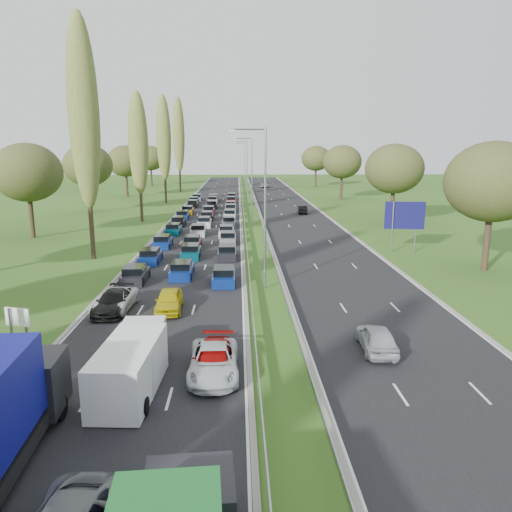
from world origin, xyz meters
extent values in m
plane|color=#315019|center=(4.50, 80.00, 0.00)|extent=(260.00, 260.00, 0.00)
cube|color=black|center=(-2.25, 82.50, 0.00)|extent=(10.50, 215.00, 0.04)
cube|color=black|center=(11.25, 82.50, 0.00)|extent=(10.50, 215.00, 0.04)
cube|color=gray|center=(3.35, 82.50, 0.55)|extent=(0.06, 215.00, 0.32)
cube|color=gray|center=(5.65, 82.50, 0.55)|extent=(0.06, 215.00, 0.32)
cylinder|color=gray|center=(4.50, 43.00, 6.00)|extent=(0.18, 0.18, 12.00)
cylinder|color=gray|center=(4.50, 78.00, 6.00)|extent=(0.18, 0.18, 12.00)
cylinder|color=gray|center=(4.50, 113.00, 6.00)|extent=(0.18, 0.18, 12.00)
cylinder|color=gray|center=(4.50, 148.00, 6.00)|extent=(0.18, 0.18, 12.00)
cylinder|color=#2D2116|center=(-11.50, 54.00, 3.96)|extent=(0.44, 0.44, 7.92)
ellipsoid|color=#5E652B|center=(-11.50, 54.00, 13.64)|extent=(2.80, 2.80, 17.60)
cylinder|color=#2D2116|center=(-11.50, 79.00, 3.24)|extent=(0.44, 0.44, 6.48)
ellipsoid|color=#5E652B|center=(-11.50, 79.00, 11.16)|extent=(2.80, 2.80, 14.40)
cylinder|color=#2D2116|center=(-11.50, 104.00, 3.60)|extent=(0.44, 0.44, 7.20)
ellipsoid|color=#5E652B|center=(-11.50, 104.00, 12.40)|extent=(2.80, 2.80, 16.00)
cylinder|color=#2D2116|center=(-11.50, 129.00, 3.96)|extent=(0.44, 0.44, 7.92)
ellipsoid|color=#5E652B|center=(-11.50, 129.00, 13.64)|extent=(2.80, 2.80, 17.60)
cylinder|color=#2D2116|center=(-22.00, 66.00, 2.42)|extent=(0.56, 0.56, 4.84)
ellipsoid|color=#38471E|center=(-22.00, 66.00, 7.70)|extent=(8.00, 8.00, 6.80)
cylinder|color=#2D2116|center=(-22.00, 90.00, 2.42)|extent=(0.56, 0.56, 4.84)
ellipsoid|color=#38471E|center=(-22.00, 90.00, 7.70)|extent=(8.00, 8.00, 6.80)
cylinder|color=#2D2116|center=(-22.00, 118.00, 2.42)|extent=(0.56, 0.56, 4.84)
ellipsoid|color=#38471E|center=(-22.00, 118.00, 7.70)|extent=(8.00, 8.00, 6.80)
cylinder|color=#2D2116|center=(-22.00, 150.00, 2.42)|extent=(0.56, 0.56, 4.84)
ellipsoid|color=#38471E|center=(-22.00, 150.00, 7.70)|extent=(8.00, 8.00, 6.80)
cylinder|color=#2D2116|center=(24.00, 48.00, 2.42)|extent=(0.56, 0.56, 4.84)
ellipsoid|color=#38471E|center=(24.00, 48.00, 7.70)|extent=(8.00, 8.00, 6.80)
cylinder|color=#2D2116|center=(24.00, 75.00, 2.42)|extent=(0.56, 0.56, 4.84)
ellipsoid|color=#38471E|center=(24.00, 75.00, 7.70)|extent=(8.00, 8.00, 6.80)
cylinder|color=#2D2116|center=(24.00, 110.00, 2.42)|extent=(0.56, 0.56, 4.84)
ellipsoid|color=#38471E|center=(24.00, 110.00, 7.70)|extent=(8.00, 8.00, 6.80)
cylinder|color=#2D2116|center=(24.00, 145.00, 2.42)|extent=(0.56, 0.56, 4.84)
ellipsoid|color=#38471E|center=(24.00, 145.00, 7.70)|extent=(8.00, 8.00, 6.80)
cube|color=black|center=(-5.73, 45.19, 0.44)|extent=(1.75, 4.00, 0.80)
cube|color=navy|center=(-5.69, 52.05, 0.44)|extent=(1.75, 4.00, 0.80)
cube|color=navy|center=(-5.64, 59.48, 0.44)|extent=(1.75, 4.00, 0.80)
cube|color=#053F4C|center=(-5.55, 67.97, 0.44)|extent=(1.75, 4.00, 0.80)
cube|color=black|center=(-5.69, 74.48, 0.44)|extent=(1.75, 4.00, 0.80)
cube|color=navy|center=(-5.82, 80.99, 0.44)|extent=(1.75, 4.00, 0.80)
cube|color=#BF990C|center=(-5.66, 87.08, 0.44)|extent=(1.75, 4.00, 0.80)
cube|color=black|center=(-5.65, 96.45, 0.44)|extent=(1.75, 4.00, 0.80)
cube|color=#053F4C|center=(-5.94, 102.26, 0.44)|extent=(1.75, 4.00, 0.80)
cube|color=slate|center=(-5.83, 108.09, 0.44)|extent=(1.75, 4.00, 0.80)
cube|color=navy|center=(-2.18, 46.60, 0.44)|extent=(1.75, 4.00, 0.80)
cube|color=#053F4C|center=(-2.12, 54.11, 0.44)|extent=(1.75, 4.00, 0.80)
cube|color=#590F14|center=(-2.41, 59.10, 0.44)|extent=(1.75, 4.00, 0.80)
cube|color=#B2B7BC|center=(-2.37, 67.02, 0.44)|extent=(1.75, 4.00, 0.80)
cube|color=silver|center=(-2.07, 73.87, 0.44)|extent=(1.75, 4.00, 0.80)
cube|color=black|center=(-2.08, 79.87, 0.44)|extent=(1.75, 4.00, 0.80)
cube|color=#590F14|center=(-2.20, 86.78, 0.44)|extent=(1.75, 4.00, 0.80)
cube|color=black|center=(-2.13, 95.06, 0.44)|extent=(1.75, 4.00, 0.80)
cube|color=silver|center=(-2.36, 103.24, 0.44)|extent=(1.75, 4.00, 0.80)
cube|color=#A50C0A|center=(-2.38, 107.78, 0.44)|extent=(1.75, 4.00, 0.80)
cube|color=navy|center=(1.34, 44.52, 0.44)|extent=(1.75, 4.00, 0.80)
cube|color=black|center=(1.42, 53.66, 0.44)|extent=(1.75, 4.00, 0.80)
cube|color=slate|center=(1.34, 61.47, 0.44)|extent=(1.75, 4.00, 0.80)
cube|color=silver|center=(1.06, 66.28, 0.44)|extent=(1.75, 4.00, 0.80)
cube|color=slate|center=(1.24, 74.01, 0.44)|extent=(1.75, 4.00, 0.80)
cube|color=silver|center=(1.21, 81.82, 0.44)|extent=(1.75, 4.00, 0.80)
cube|color=slate|center=(1.26, 89.40, 0.44)|extent=(1.75, 4.00, 0.80)
cube|color=#B2B7BC|center=(1.20, 94.15, 0.44)|extent=(1.75, 4.00, 0.80)
cube|color=#A50C0A|center=(1.19, 102.83, 0.44)|extent=(1.75, 4.00, 0.80)
cube|color=navy|center=(1.25, 110.16, 0.44)|extent=(1.75, 4.00, 0.80)
imported|color=silver|center=(-5.66, 38.08, 0.70)|extent=(2.51, 5.00, 1.36)
imported|color=black|center=(-5.65, 37.66, 0.71)|extent=(2.11, 4.81, 1.38)
imported|color=#C2B50C|center=(-2.06, 37.80, 0.73)|extent=(1.82, 4.20, 1.41)
imported|color=silver|center=(1.31, 28.19, 0.71)|extent=(2.38, 5.00, 1.38)
imported|color=#9D0A09|center=(1.28, 28.42, 0.69)|extent=(2.21, 4.73, 1.33)
imported|color=#A9ACB2|center=(9.74, 30.80, 0.73)|extent=(1.85, 4.21, 1.41)
imported|color=black|center=(12.99, 87.04, 0.68)|extent=(1.61, 4.05, 1.31)
imported|color=gray|center=(9.75, 142.06, 0.67)|extent=(2.36, 4.78, 1.30)
cube|color=black|center=(-5.70, 24.50, 1.57)|extent=(2.61, 2.35, 2.20)
cylinder|color=black|center=(-5.70, 24.47, 0.52)|extent=(2.25, 1.00, 1.00)
cube|color=white|center=(-2.23, 26.47, 1.18)|extent=(2.21, 5.53, 2.21)
cube|color=black|center=(-2.23, 28.91, 1.07)|extent=(2.16, 0.89, 1.77)
cylinder|color=black|center=(-3.17, 28.24, 0.40)|extent=(0.28, 0.75, 0.75)
cylinder|color=black|center=(-1.29, 24.70, 0.40)|extent=(0.28, 0.75, 0.75)
cube|color=silver|center=(-2.20, 28.25, 1.09)|extent=(2.03, 5.08, 2.03)
cube|color=black|center=(-2.20, 30.48, 0.99)|extent=(1.98, 0.81, 1.63)
cylinder|color=black|center=(-3.07, 29.87, 0.37)|extent=(0.25, 0.69, 0.69)
cylinder|color=black|center=(-1.34, 26.62, 0.37)|extent=(0.25, 0.69, 0.69)
cylinder|color=gray|center=(-9.80, 32.28, 1.05)|extent=(0.16, 0.16, 2.10)
cylinder|color=gray|center=(-9.00, 32.28, 1.05)|extent=(0.16, 0.16, 2.10)
cube|color=white|center=(-9.40, 32.28, 1.60)|extent=(1.46, 0.54, 1.00)
cylinder|color=gray|center=(18.20, 56.03, 2.60)|extent=(0.16, 0.16, 5.20)
cylinder|color=gray|center=(20.60, 56.03, 2.60)|extent=(0.16, 0.16, 5.20)
cube|color=#141251|center=(19.40, 56.03, 3.80)|extent=(3.98, 0.62, 2.80)
camera|label=1|loc=(2.51, 6.37, 10.49)|focal=35.00mm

